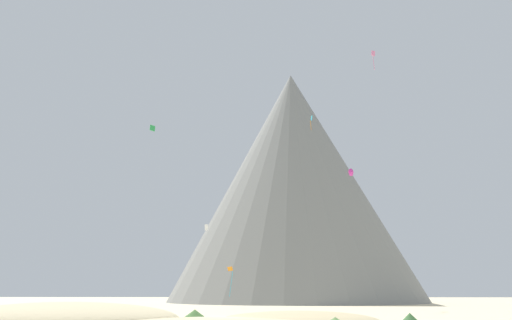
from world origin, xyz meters
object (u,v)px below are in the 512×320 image
object	(u,v)px
kite_cyan_high	(311,120)
kite_pink_high	(373,56)
bush_far_right	(410,318)
bush_far_left	(195,314)
bush_near_left	(65,316)
rock_massif	(288,189)
kite_magenta_mid	(352,172)
kite_white_low	(206,227)
kite_orange_low	(230,274)
kite_green_high	(152,128)

from	to	relation	value
kite_cyan_high	kite_pink_high	world-z (taller)	kite_pink_high
bush_far_right	bush_far_left	distance (m)	20.31
bush_near_left	rock_massif	world-z (taller)	rock_massif
kite_magenta_mid	kite_white_low	world-z (taller)	kite_magenta_mid
bush_far_left	kite_pink_high	distance (m)	50.48
bush_far_right	bush_far_left	size ratio (longest dim) A/B	0.70
bush_far_right	kite_pink_high	bearing A→B (deg)	80.09
bush_far_left	kite_magenta_mid	world-z (taller)	kite_magenta_mid
kite_orange_low	kite_pink_high	world-z (taller)	kite_pink_high
rock_massif	kite_pink_high	distance (m)	59.95
rock_massif	kite_green_high	world-z (taller)	rock_massif
bush_near_left	bush_far_left	bearing A→B (deg)	5.65
bush_near_left	kite_white_low	world-z (taller)	kite_white_low
bush_far_right	kite_green_high	world-z (taller)	kite_green_high
rock_massif	bush_near_left	bearing A→B (deg)	-106.29
kite_orange_low	kite_white_low	bearing A→B (deg)	-108.82
bush_far_right	rock_massif	xyz separation A→B (m)	(-8.81, 84.08, 29.72)
bush_near_left	rock_massif	bearing A→B (deg)	73.71
kite_orange_low	kite_pink_high	xyz separation A→B (m)	(24.44, -13.44, 34.14)
rock_massif	kite_cyan_high	world-z (taller)	rock_massif
rock_massif	kite_green_high	distance (m)	59.23
bush_far_right	kite_pink_high	world-z (taller)	kite_pink_high
kite_orange_low	kite_white_low	distance (m)	9.49
kite_white_low	kite_pink_high	bearing A→B (deg)	46.33
kite_orange_low	kite_magenta_mid	xyz separation A→B (m)	(21.38, -3.53, 17.16)
kite_white_low	kite_pink_high	world-z (taller)	kite_pink_high
bush_near_left	bush_far_right	world-z (taller)	bush_far_right
kite_cyan_high	kite_green_high	distance (m)	28.69
bush_near_left	kite_cyan_high	xyz separation A→B (m)	(27.09, 33.29, 32.72)
kite_magenta_mid	kite_green_high	distance (m)	35.08
kite_white_low	kite_green_high	bearing A→B (deg)	-54.17
kite_green_high	bush_far_left	bearing A→B (deg)	127.82
bush_far_left	kite_pink_high	bearing A→B (deg)	40.73
kite_white_low	kite_green_high	distance (m)	20.30
rock_massif	kite_green_high	bearing A→B (deg)	-113.35
bush_far_right	kite_white_low	size ratio (longest dim) A/B	1.67
kite_green_high	kite_magenta_mid	bearing A→B (deg)	-159.08
kite_cyan_high	kite_green_high	xyz separation A→B (m)	(-27.27, -7.99, -3.97)
kite_green_high	rock_massif	bearing A→B (deg)	-103.49
bush_far_left	bush_far_right	bearing A→B (deg)	-16.15
bush_near_left	kite_orange_low	xyz separation A→B (m)	(12.28, 35.45, 5.14)
kite_pink_high	bush_near_left	bearing A→B (deg)	-119.69
bush_near_left	kite_white_low	bearing A→B (deg)	77.93
bush_far_left	kite_white_low	world-z (taller)	kite_white_low
bush_far_left	kite_white_low	bearing A→B (deg)	98.00
kite_pink_high	bush_far_left	bearing A→B (deg)	-109.91
rock_massif	kite_magenta_mid	distance (m)	49.44
bush_near_left	kite_magenta_mid	size ratio (longest dim) A/B	1.29
kite_magenta_mid	kite_white_low	size ratio (longest dim) A/B	1.20
rock_massif	bush_far_left	bearing A→B (deg)	-97.77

